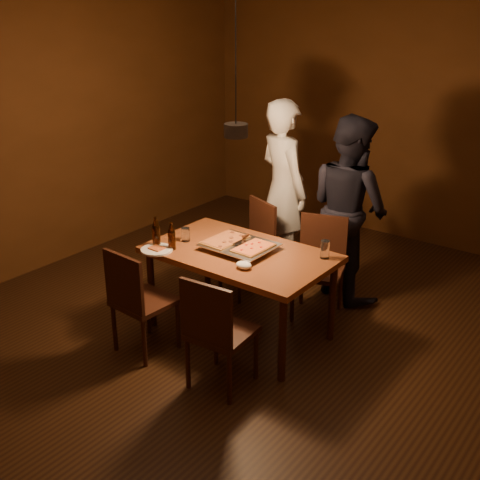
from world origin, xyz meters
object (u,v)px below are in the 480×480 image
Objects in this scene: dining_table at (240,260)px; beer_bottle_a at (156,231)px; chair_near_left at (136,293)px; chair_near_right at (215,325)px; chair_far_right at (320,257)px; pendant_lamp at (236,129)px; diner_white at (283,190)px; chair_far_left at (253,239)px; diner_dark at (349,208)px; beer_bottle_b at (172,236)px; plate_slice at (157,249)px; pizza_tray at (240,247)px.

beer_bottle_a is (-0.63, -0.32, 0.20)m from dining_table.
dining_table is 3.09× the size of chair_near_left.
chair_near_right reaches higher than dining_table.
chair_far_right is 2.11× the size of beer_bottle_a.
dining_table is 1.36× the size of pendant_lamp.
beer_bottle_a is 0.14× the size of diner_white.
diner_dark is (0.73, 0.50, 0.32)m from chair_far_left.
diner_dark is (-0.01, 1.97, 0.32)m from chair_near_right.
beer_bottle_a reaches higher than beer_bottle_b.
diner_dark is at bearing -156.19° from diner_white.
beer_bottle_b is 1.72m from diner_dark.
pendant_lamp reaches higher than chair_far_right.
beer_bottle_b is 0.17m from plate_slice.
diner_white is at bearing 91.48° from chair_near_left.
pendant_lamp is (0.40, -1.28, 0.86)m from diner_white.
dining_table is 0.73m from beer_bottle_a.
diner_dark is (0.89, 1.62, 0.10)m from plate_slice.
dining_table is 1.30m from diner_white.
beer_bottle_a reaches higher than chair_near_right.
diner_white is (0.00, 0.50, 0.36)m from chair_far_left.
chair_far_left is 1.65m from chair_near_right.
chair_far_left is at bearing 58.13° from diner_dark.
plate_slice is at bearing 32.96° from chair_far_right.
diner_white is (0.24, 1.54, 0.02)m from beer_bottle_a.
dining_table is at bearing 62.45° from chair_near_left.
plate_slice is at bearing -148.95° from pendant_lamp.
plate_slice is (-0.11, 0.36, 0.22)m from chair_near_left.
dining_table is 3.09× the size of chair_near_right.
diner_white reaches higher than chair_far_right.
beer_bottle_a is 1.12m from pendant_lamp.
diner_dark is (-0.00, 0.50, 0.32)m from chair_far_right.
diner_dark is at bearing 85.23° from chair_near_right.
chair_near_left is 2.01m from diner_white.
chair_near_left is at bearing -120.65° from dining_table.
pendant_lamp reaches higher than chair_near_left.
chair_near_right is 0.99m from plate_slice.
chair_far_right is 0.30× the size of diner_white.
beer_bottle_b is (-0.08, -1.02, 0.33)m from chair_far_left.
chair_far_left is 2.07× the size of plate_slice.
diner_dark is (0.81, 1.52, -0.01)m from beer_bottle_b.
pendant_lamp is at bearing -71.85° from pizza_tray.
diner_dark reaches higher than beer_bottle_b.
chair_far_left is 1.08m from beer_bottle_b.
beer_bottle_a is 1.08× the size of beer_bottle_b.
chair_far_left and chair_near_right have the same top height.
chair_near_right is 2.00m from diner_dark.
plate_slice is at bearing 153.47° from chair_near_right.
chair_near_right is (0.74, -1.47, 0.00)m from chair_far_left.
chair_far_right is 1.35m from beer_bottle_b.
diner_white is 1.63× the size of pendant_lamp.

